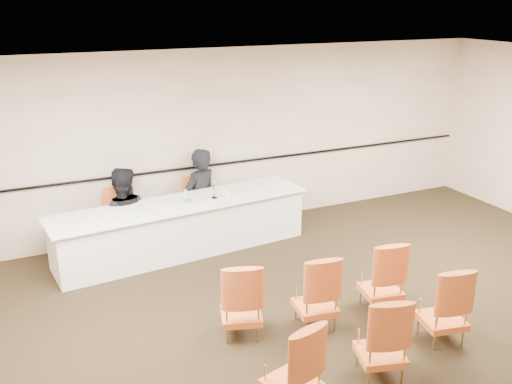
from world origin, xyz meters
The scene contains 20 objects.
floor centered at (0.00, 0.00, 0.00)m, with size 10.00×10.00×0.00m, color black.
ceiling centered at (0.00, 0.00, 3.00)m, with size 10.00×10.00×0.00m, color silver.
wall_back centered at (0.00, 4.00, 1.50)m, with size 10.00×0.04×3.00m, color beige.
wall_rail centered at (0.00, 3.96, 1.10)m, with size 9.80×0.04×0.03m, color black.
panel_table centered at (-0.99, 3.20, 0.40)m, with size 3.99×0.92×0.80m, color white, non-canonical shape.
panelist_main centered at (-0.48, 3.83, 0.50)m, with size 0.68×0.45×1.87m, color black.
panelist_main_chair centered at (-0.48, 3.83, 0.47)m, with size 0.50×0.50×0.95m, color orange, non-canonical shape.
panelist_second centered at (-1.79, 3.71, 0.44)m, with size 0.85×0.67×1.76m, color black.
panelist_second_chair centered at (-1.79, 3.71, 0.47)m, with size 0.50×0.50×0.95m, color orange, non-canonical shape.
papers centered at (-0.60, 3.19, 0.80)m, with size 0.30×0.22×0.00m, color white.
microphone centered at (-0.47, 3.18, 0.93)m, with size 0.09×0.18×0.25m, color black, non-canonical shape.
water_bottle centered at (-0.94, 3.13, 0.92)m, with size 0.07×0.07×0.23m, color teal, non-canonical shape.
drinking_glass centered at (-0.74, 3.18, 0.85)m, with size 0.06×0.06×0.10m, color silver.
coffee_cup centered at (-0.26, 3.16, 0.87)m, with size 0.09×0.09×0.13m, color white.
aud_chair_front_left centered at (-1.08, 0.71, 0.47)m, with size 0.50×0.50×0.95m, color orange, non-canonical shape.
aud_chair_front_mid centered at (-0.21, 0.51, 0.47)m, with size 0.50×0.50×0.95m, color orange, non-canonical shape.
aud_chair_front_right centered at (0.74, 0.51, 0.47)m, with size 0.50×0.50×0.95m, color orange, non-canonical shape.
aud_chair_back_left centered at (-1.14, -0.64, 0.47)m, with size 0.50×0.50×0.95m, color orange, non-canonical shape.
aud_chair_back_mid centered at (-0.08, -0.59, 0.47)m, with size 0.50×0.50×0.95m, color orange, non-canonical shape.
aud_chair_back_right centered at (0.96, -0.35, 0.47)m, with size 0.50×0.50×0.95m, color orange, non-canonical shape.
Camera 1 is at (-3.35, -4.63, 3.76)m, focal length 40.00 mm.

